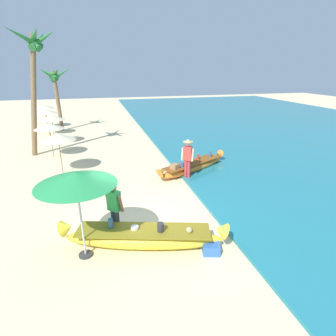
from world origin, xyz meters
The scene contains 15 objects.
ground_plane centered at (0.00, 0.00, 0.00)m, with size 80.00×80.00×0.00m, color beige.
sea centered at (14.44, 8.00, 0.05)m, with size 24.00×56.00×0.10m, color teal.
boat_yellow_foreground centered at (-0.09, -1.11, 0.30)m, with size 4.61×1.98×0.84m.
boat_orange_midground centered at (3.20, 4.04, 0.27)m, with size 4.07×2.50×0.76m.
person_vendor_hatted centered at (2.64, 3.22, 1.08)m, with size 0.57×0.47×1.86m.
person_tourist_customer centered at (-0.80, -0.40, 0.96)m, with size 0.54×0.52×1.70m.
patio_umbrella_large centered at (-1.67, -1.10, 2.21)m, with size 1.96×1.96×2.39m.
parasol_row_0 centered at (-2.85, 5.51, 1.75)m, with size 1.60×1.60×1.91m.
parasol_row_1 centered at (-3.59, 8.22, 1.75)m, with size 1.60×1.60×1.91m.
parasol_row_2 centered at (-3.83, 11.07, 1.75)m, with size 1.60×1.60×1.91m.
parasol_row_3 centered at (-4.56, 13.93, 1.75)m, with size 1.60×1.60×1.91m.
parasol_row_4 centered at (-5.09, 16.73, 1.75)m, with size 1.60×1.60×1.91m.
palm_tree_tall_inland centered at (-3.87, 15.43, 3.79)m, with size 2.47×2.54×4.82m.
palm_tree_leaning_seaward centered at (-3.94, 8.85, 5.21)m, with size 2.39×2.77×6.69m.
cooler_box centered at (1.60, -1.87, 0.15)m, with size 0.45×0.36×0.30m, color blue.
Camera 1 is at (-1.06, -7.38, 4.70)m, focal length 28.75 mm.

